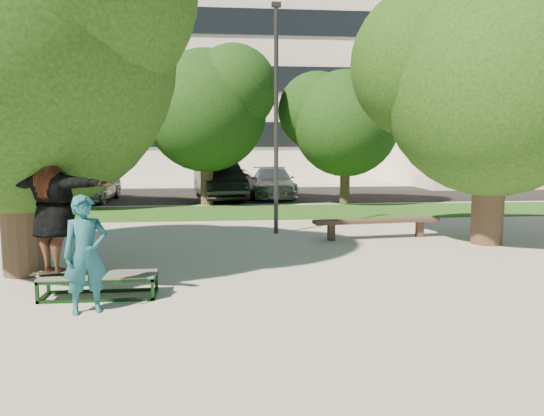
{
  "coord_description": "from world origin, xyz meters",
  "views": [
    {
      "loc": [
        -0.59,
        -9.26,
        2.47
      ],
      "look_at": [
        0.43,
        0.6,
        1.25
      ],
      "focal_mm": 35.0,
      "sensor_mm": 36.0,
      "label": 1
    }
  ],
  "objects": [
    {
      "name": "ground",
      "position": [
        0.0,
        0.0,
        0.0
      ],
      "size": [
        120.0,
        120.0,
        0.0
      ],
      "primitive_type": "plane",
      "color": "#A8A49B",
      "rests_on": "ground"
    },
    {
      "name": "grass_strip",
      "position": [
        1.0,
        9.5,
        0.01
      ],
      "size": [
        30.0,
        4.0,
        0.02
      ],
      "primitive_type": "cube",
      "color": "#144012",
      "rests_on": "ground"
    },
    {
      "name": "asphalt_strip",
      "position": [
        0.0,
        16.0,
        0.01
      ],
      "size": [
        40.0,
        8.0,
        0.01
      ],
      "primitive_type": "cube",
      "color": "black",
      "rests_on": "ground"
    },
    {
      "name": "tree_left",
      "position": [
        -4.29,
        1.09,
        4.42
      ],
      "size": [
        6.96,
        5.95,
        7.12
      ],
      "color": "#38281E",
      "rests_on": "ground"
    },
    {
      "name": "tree_right",
      "position": [
        5.92,
        3.08,
        4.09
      ],
      "size": [
        6.24,
        5.33,
        6.51
      ],
      "color": "#38281E",
      "rests_on": "ground"
    },
    {
      "name": "bg_tree_left",
      "position": [
        -6.57,
        11.07,
        3.73
      ],
      "size": [
        5.28,
        4.51,
        5.77
      ],
      "color": "#38281E",
      "rests_on": "ground"
    },
    {
      "name": "bg_tree_mid",
      "position": [
        -1.08,
        12.08,
        4.02
      ],
      "size": [
        5.76,
        4.92,
        6.24
      ],
      "color": "#38281E",
      "rests_on": "ground"
    },
    {
      "name": "bg_tree_right",
      "position": [
        4.43,
        11.57,
        3.49
      ],
      "size": [
        5.04,
        4.31,
        5.43
      ],
      "color": "#38281E",
      "rests_on": "ground"
    },
    {
      "name": "lamppost",
      "position": [
        1.0,
        5.0,
        3.15
      ],
      "size": [
        0.25,
        0.15,
        6.11
      ],
      "color": "#2D2D30",
      "rests_on": "ground"
    },
    {
      "name": "office_building",
      "position": [
        -2.0,
        31.98,
        8.0
      ],
      "size": [
        30.0,
        14.12,
        16.0
      ],
      "color": "silver",
      "rests_on": "ground"
    },
    {
      "name": "side_building",
      "position": [
        18.0,
        22.0,
        4.0
      ],
      "size": [
        15.0,
        10.0,
        8.0
      ],
      "primitive_type": "cube",
      "color": "white",
      "rests_on": "ground"
    },
    {
      "name": "grind_box",
      "position": [
        -2.5,
        -0.72,
        0.19
      ],
      "size": [
        1.8,
        0.6,
        0.38
      ],
      "color": "black",
      "rests_on": "ground"
    },
    {
      "name": "skater_rig",
      "position": [
        -3.15,
        -0.72,
        1.35
      ],
      "size": [
        2.27,
        1.39,
        1.88
      ],
      "rotation": [
        0.0,
        0.0,
        2.76
      ],
      "color": "white",
      "rests_on": "grind_box"
    },
    {
      "name": "bystander",
      "position": [
        -2.5,
        -1.5,
        0.87
      ],
      "size": [
        0.74,
        0.61,
        1.73
      ],
      "primitive_type": "imported",
      "rotation": [
        0.0,
        0.0,
        0.36
      ],
      "color": "#1A5763",
      "rests_on": "ground"
    },
    {
      "name": "bench",
      "position": [
        3.5,
        3.95,
        0.43
      ],
      "size": [
        3.37,
        0.79,
        0.51
      ],
      "rotation": [
        0.0,
        0.0,
        0.11
      ],
      "color": "#443329",
      "rests_on": "ground"
    },
    {
      "name": "car_silver_a",
      "position": [
        -5.85,
        13.84,
        0.71
      ],
      "size": [
        1.92,
        4.25,
        1.42
      ],
      "primitive_type": "imported",
      "rotation": [
        0.0,
        0.0,
        -0.06
      ],
      "color": "#A5A4A9",
      "rests_on": "asphalt_strip"
    },
    {
      "name": "car_dark",
      "position": [
        -0.5,
        13.94,
        0.81
      ],
      "size": [
        2.45,
        5.12,
        1.62
      ],
      "primitive_type": "imported",
      "rotation": [
        0.0,
        0.0,
        0.15
      ],
      "color": "black",
      "rests_on": "asphalt_strip"
    },
    {
      "name": "car_grey",
      "position": [
        0.2,
        15.18,
        0.64
      ],
      "size": [
        2.66,
        4.81,
        1.27
      ],
      "primitive_type": "imported",
      "rotation": [
        0.0,
        0.0,
        0.12
      ],
      "color": "#5D5E63",
      "rests_on": "asphalt_strip"
    },
    {
      "name": "car_silver_b",
      "position": [
        1.93,
        14.79,
        0.67
      ],
      "size": [
        1.98,
        4.68,
        1.35
      ],
      "primitive_type": "imported",
      "rotation": [
        0.0,
        0.0,
        -0.02
      ],
      "color": "#B6B6BB",
      "rests_on": "asphalt_strip"
    }
  ]
}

